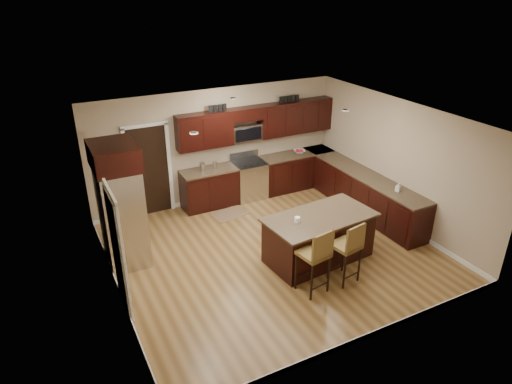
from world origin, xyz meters
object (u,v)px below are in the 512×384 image
range (249,179)px  stool_left (317,254)px  stool_mid (349,246)px  island (319,239)px  refrigerator (120,204)px

range → stool_left: bearing=-99.8°
range → stool_mid: (0.00, -3.88, 0.26)m
stool_mid → stool_left: bearing=170.3°
stool_mid → range: bearing=80.1°
range → island: bearing=-90.4°
stool_mid → refrigerator: (-3.30, 2.47, 0.47)m
stool_left → island: bearing=43.7°
stool_mid → island: bearing=81.8°
island → stool_left: bearing=-132.2°
range → refrigerator: bearing=-156.8°
refrigerator → stool_left: bearing=-43.2°
range → refrigerator: refrigerator is taller
range → island: 3.03m
island → stool_left: (-0.64, -0.85, 0.33)m
stool_left → stool_mid: bearing=-9.0°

